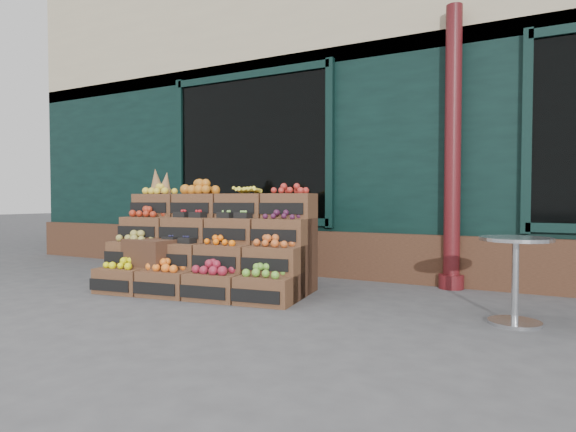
% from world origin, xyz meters
% --- Properties ---
extents(ground, '(60.00, 60.00, 0.00)m').
position_xyz_m(ground, '(0.00, 0.00, 0.00)').
color(ground, '#47474A').
rests_on(ground, ground).
extents(shop_facade, '(12.00, 6.24, 4.80)m').
position_xyz_m(shop_facade, '(0.00, 5.11, 2.40)').
color(shop_facade, black).
rests_on(shop_facade, ground).
extents(crate_display, '(2.36, 1.38, 1.40)m').
position_xyz_m(crate_display, '(-1.18, 0.69, 0.43)').
color(crate_display, brown).
rests_on(crate_display, ground).
extents(spare_crates, '(0.62, 0.47, 0.58)m').
position_xyz_m(spare_crates, '(-1.69, 0.32, 0.29)').
color(spare_crates, brown).
rests_on(spare_crates, ground).
extents(bistro_table, '(0.57, 0.57, 0.71)m').
position_xyz_m(bistro_table, '(1.92, 0.65, 0.44)').
color(bistro_table, '#B2B3B9').
rests_on(bistro_table, ground).
extents(shopkeeper, '(0.76, 0.57, 1.89)m').
position_xyz_m(shopkeeper, '(-1.51, 2.67, 0.95)').
color(shopkeeper, '#195724').
rests_on(shopkeeper, ground).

